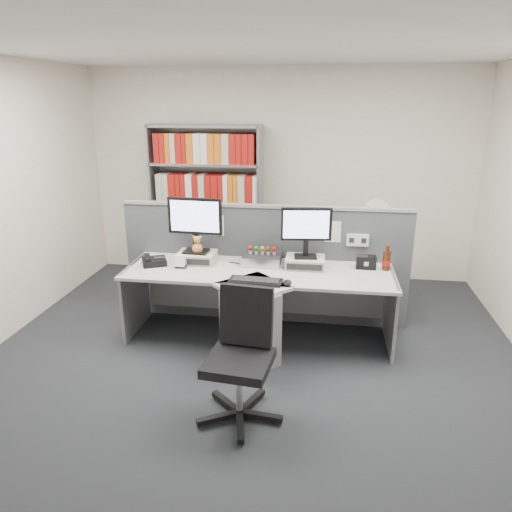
% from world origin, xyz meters
% --- Properties ---
extents(ground, '(5.50, 5.50, 0.00)m').
position_xyz_m(ground, '(0.00, 0.00, 0.00)').
color(ground, '#2B2E33').
rests_on(ground, ground).
extents(room_shell, '(5.04, 5.54, 2.72)m').
position_xyz_m(room_shell, '(0.00, 0.00, 1.79)').
color(room_shell, white).
rests_on(room_shell, ground).
extents(partition, '(3.00, 0.08, 1.27)m').
position_xyz_m(partition, '(0.00, 1.25, 0.65)').
color(partition, '#494D53').
rests_on(partition, ground).
extents(desk, '(2.60, 1.20, 0.72)m').
position_xyz_m(desk, '(0.00, 0.60, 0.46)').
color(desk, beige).
rests_on(desk, ground).
extents(monitor_riser_left, '(0.38, 0.31, 0.10)m').
position_xyz_m(monitor_riser_left, '(-0.66, 0.98, 0.77)').
color(monitor_riser_left, '#BDB39D').
rests_on(monitor_riser_left, desk).
extents(monitor_riser_right, '(0.38, 0.31, 0.10)m').
position_xyz_m(monitor_riser_right, '(0.44, 0.98, 0.77)').
color(monitor_riser_right, '#BDB39D').
rests_on(monitor_riser_right, desk).
extents(monitor_left, '(0.55, 0.19, 0.56)m').
position_xyz_m(monitor_left, '(-0.66, 0.98, 1.15)').
color(monitor_left, black).
rests_on(monitor_left, monitor_riser_left).
extents(monitor_right, '(0.49, 0.18, 0.50)m').
position_xyz_m(monitor_right, '(0.44, 0.98, 1.12)').
color(monitor_right, black).
rests_on(monitor_right, monitor_riser_right).
extents(desktop_pc, '(0.37, 0.33, 0.10)m').
position_xyz_m(desktop_pc, '(0.01, 1.03, 0.77)').
color(desktop_pc, black).
rests_on(desktop_pc, desk).
extents(figurines, '(0.29, 0.05, 0.09)m').
position_xyz_m(figurines, '(0.01, 1.02, 0.87)').
color(figurines, '#BDB39D').
rests_on(figurines, desktop_pc).
extents(keyboard, '(0.49, 0.21, 0.03)m').
position_xyz_m(keyboard, '(0.02, 0.49, 0.74)').
color(keyboard, black).
rests_on(keyboard, desk).
extents(mouse, '(0.08, 0.12, 0.05)m').
position_xyz_m(mouse, '(0.31, 0.47, 0.74)').
color(mouse, black).
rests_on(mouse, desk).
extents(desk_phone, '(0.30, 0.29, 0.10)m').
position_xyz_m(desk_phone, '(-1.06, 0.83, 0.76)').
color(desk_phone, black).
rests_on(desk_phone, desk).
extents(desk_calendar, '(0.11, 0.08, 0.13)m').
position_xyz_m(desk_calendar, '(-0.77, 0.78, 0.77)').
color(desk_calendar, black).
rests_on(desk_calendar, desk).
extents(plush_toy, '(0.11, 0.11, 0.19)m').
position_xyz_m(plush_toy, '(-0.64, 0.95, 0.90)').
color(plush_toy, '#BB803E').
rests_on(plush_toy, monitor_riser_left).
extents(speaker, '(0.19, 0.11, 0.13)m').
position_xyz_m(speaker, '(1.03, 1.02, 0.78)').
color(speaker, black).
rests_on(speaker, desk).
extents(cola_bottle, '(0.08, 0.08, 0.26)m').
position_xyz_m(cola_bottle, '(1.22, 1.01, 0.82)').
color(cola_bottle, '#3F190A').
rests_on(cola_bottle, desk).
extents(shelving_unit, '(1.41, 0.40, 2.00)m').
position_xyz_m(shelving_unit, '(-0.90, 2.44, 0.98)').
color(shelving_unit, gray).
rests_on(shelving_unit, ground).
extents(filing_cabinet, '(0.45, 0.61, 0.70)m').
position_xyz_m(filing_cabinet, '(1.20, 1.99, 0.35)').
color(filing_cabinet, gray).
rests_on(filing_cabinet, ground).
extents(desk_fan, '(0.31, 0.18, 0.52)m').
position_xyz_m(desk_fan, '(1.20, 1.99, 1.03)').
color(desk_fan, white).
rests_on(desk_fan, filing_cabinet).
extents(office_chair, '(0.63, 0.64, 0.97)m').
position_xyz_m(office_chair, '(0.05, -0.41, 0.52)').
color(office_chair, silver).
rests_on(office_chair, ground).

